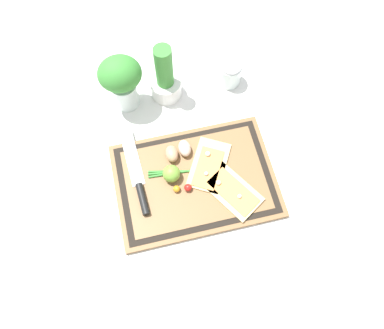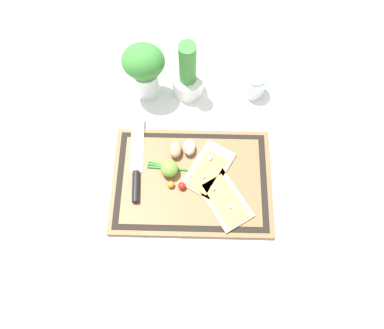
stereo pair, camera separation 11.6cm
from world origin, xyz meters
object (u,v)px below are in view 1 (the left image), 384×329
object	(u,v)px
cherry_tomato_red	(188,188)
herb_glass	(121,80)
cherry_tomato_yellow	(177,189)
herb_pot	(165,80)
pizza_slice_near	(230,189)
knife	(139,184)
egg_pink	(185,148)
egg_brown	(172,154)
sauce_jar	(229,74)
pizza_slice_far	(209,166)
lime	(171,174)

from	to	relation	value
cherry_tomato_red	herb_glass	bearing A→B (deg)	109.63
cherry_tomato_yellow	herb_pot	world-z (taller)	herb_pot
herb_pot	pizza_slice_near	bearing A→B (deg)	-73.82
cherry_tomato_red	knife	bearing A→B (deg)	162.35
herb_pot	egg_pink	bearing A→B (deg)	-87.55
egg_brown	cherry_tomato_yellow	distance (m)	0.11
herb_pot	sauce_jar	world-z (taller)	herb_pot
pizza_slice_far	lime	size ratio (longest dim) A/B	3.75
cherry_tomato_red	pizza_slice_far	bearing A→B (deg)	36.39
pizza_slice_far	herb_glass	world-z (taller)	herb_glass
pizza_slice_near	herb_pot	xyz separation A→B (m)	(-0.12, 0.40, 0.05)
cherry_tomato_yellow	herb_glass	size ratio (longest dim) A/B	0.10
cherry_tomato_red	cherry_tomato_yellow	world-z (taller)	cherry_tomato_red
herb_glass	lime	bearing A→B (deg)	-74.02
egg_brown	sauce_jar	world-z (taller)	sauce_jar
pizza_slice_near	egg_brown	size ratio (longest dim) A/B	3.99
knife	herb_glass	bearing A→B (deg)	87.66
pizza_slice_far	knife	bearing A→B (deg)	-176.60
knife	herb_glass	xyz separation A→B (m)	(0.01, 0.32, 0.10)
cherry_tomato_yellow	herb_glass	world-z (taller)	herb_glass
egg_brown	herb_glass	size ratio (longest dim) A/B	0.26
lime	cherry_tomato_red	distance (m)	0.07
sauce_jar	pizza_slice_far	bearing A→B (deg)	-116.02
sauce_jar	herb_glass	size ratio (longest dim) A/B	0.44
pizza_slice_far	lime	xyz separation A→B (m)	(-0.12, -0.01, 0.02)
lime	knife	bearing A→B (deg)	-177.56
pizza_slice_near	herb_glass	xyz separation A→B (m)	(-0.26, 0.40, 0.10)
pizza_slice_near	cherry_tomato_yellow	distance (m)	0.16
lime	herb_pot	bearing A→B (deg)	81.40
knife	cherry_tomato_yellow	bearing A→B (deg)	-20.76
pizza_slice_far	cherry_tomato_red	distance (m)	0.10
pizza_slice_far	cherry_tomato_yellow	bearing A→B (deg)	-154.38
lime	sauce_jar	world-z (taller)	sauce_jar
herb_glass	cherry_tomato_red	bearing A→B (deg)	-70.37
cherry_tomato_red	herb_pot	distance (m)	0.37
herb_pot	herb_glass	distance (m)	0.15
egg_pink	sauce_jar	size ratio (longest dim) A/B	0.61
pizza_slice_far	herb_glass	bearing A→B (deg)	124.45
pizza_slice_near	cherry_tomato_yellow	xyz separation A→B (m)	(-0.16, 0.04, 0.01)
pizza_slice_far	lime	bearing A→B (deg)	-175.78
egg_brown	egg_pink	world-z (taller)	same
pizza_slice_far	herb_glass	size ratio (longest dim) A/B	0.96
herb_pot	egg_brown	bearing A→B (deg)	-97.50
lime	herb_pot	distance (m)	0.32
pizza_slice_near	sauce_jar	size ratio (longest dim) A/B	2.42
pizza_slice_far	knife	xyz separation A→B (m)	(-0.22, -0.01, 0.00)
lime	herb_pot	size ratio (longest dim) A/B	0.24
egg_brown	herb_pot	bearing A→B (deg)	82.50
herb_pot	pizza_slice_far	bearing A→B (deg)	-76.93
pizza_slice_far	knife	distance (m)	0.22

